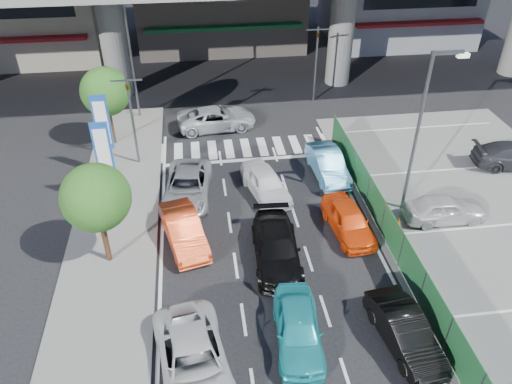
{
  "coord_description": "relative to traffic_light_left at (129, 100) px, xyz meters",
  "views": [
    {
      "loc": [
        -2.82,
        -12.75,
        14.92
      ],
      "look_at": [
        -0.37,
        5.62,
        1.93
      ],
      "focal_mm": 35.0,
      "sensor_mm": 36.0,
      "label": 1
    }
  ],
  "objects": [
    {
      "name": "ground",
      "position": [
        6.2,
        -12.0,
        -3.94
      ],
      "size": [
        120.0,
        120.0,
        0.0
      ],
      "primitive_type": "plane",
      "color": "black",
      "rests_on": "ground"
    },
    {
      "name": "sidewalk_left",
      "position": [
        -0.8,
        -8.0,
        -3.88
      ],
      "size": [
        4.0,
        30.0,
        0.12
      ],
      "primitive_type": "cube",
      "color": "slate",
      "rests_on": "ground"
    },
    {
      "name": "fence_run",
      "position": [
        11.5,
        -11.0,
        -3.04
      ],
      "size": [
        0.16,
        22.0,
        1.8
      ],
      "primitive_type": null,
      "color": "#1F5A2D",
      "rests_on": "ground"
    },
    {
      "name": "traffic_light_left",
      "position": [
        0.0,
        0.0,
        0.0
      ],
      "size": [
        1.6,
        1.24,
        5.2
      ],
      "color": "#595B60",
      "rests_on": "ground"
    },
    {
      "name": "traffic_light_right",
      "position": [
        11.7,
        7.0,
        0.0
      ],
      "size": [
        1.6,
        1.24,
        5.2
      ],
      "color": "#595B60",
      "rests_on": "ground"
    },
    {
      "name": "street_lamp_right",
      "position": [
        13.37,
        -6.0,
        0.83
      ],
      "size": [
        1.65,
        0.22,
        8.0
      ],
      "color": "#595B60",
      "rests_on": "ground"
    },
    {
      "name": "street_lamp_left",
      "position": [
        -0.13,
        6.0,
        0.83
      ],
      "size": [
        1.65,
        0.22,
        8.0
      ],
      "color": "#595B60",
      "rests_on": "ground"
    },
    {
      "name": "signboard_near",
      "position": [
        -1.0,
        -4.01,
        -0.87
      ],
      "size": [
        0.8,
        0.14,
        4.7
      ],
      "color": "#595B60",
      "rests_on": "ground"
    },
    {
      "name": "signboard_far",
      "position": [
        -1.4,
        -1.01,
        -0.87
      ],
      "size": [
        0.8,
        0.14,
        4.7
      ],
      "color": "#595B60",
      "rests_on": "ground"
    },
    {
      "name": "tree_near",
      "position": [
        -0.8,
        -8.0,
        -0.55
      ],
      "size": [
        2.8,
        2.8,
        4.8
      ],
      "color": "#382314",
      "rests_on": "ground"
    },
    {
      "name": "tree_far",
      "position": [
        -1.6,
        2.5,
        -0.55
      ],
      "size": [
        2.8,
        2.8,
        4.8
      ],
      "color": "#382314",
      "rests_on": "ground"
    },
    {
      "name": "sedan_white_mid_left",
      "position": [
        2.68,
        -14.12,
        -3.25
      ],
      "size": [
        3.0,
        5.25,
        1.38
      ],
      "primitive_type": "imported",
      "rotation": [
        0.0,
        0.0,
        0.15
      ],
      "color": "silver",
      "rests_on": "ground"
    },
    {
      "name": "taxi_teal_mid",
      "position": [
        6.44,
        -13.25,
        -3.25
      ],
      "size": [
        1.97,
        4.17,
        1.38
      ],
      "primitive_type": "imported",
      "rotation": [
        0.0,
        0.0,
        -0.09
      ],
      "color": "teal",
      "rests_on": "ground"
    },
    {
      "name": "hatch_black_mid_right",
      "position": [
        10.19,
        -13.87,
        -3.28
      ],
      "size": [
        1.93,
        4.12,
        1.31
      ],
      "primitive_type": "imported",
      "rotation": [
        0.0,
        0.0,
        0.14
      ],
      "color": "black",
      "rests_on": "ground"
    },
    {
      "name": "taxi_orange_left",
      "position": [
        2.45,
        -7.16,
        -3.25
      ],
      "size": [
        2.39,
        4.41,
        1.38
      ],
      "primitive_type": "imported",
      "rotation": [
        0.0,
        0.0,
        0.23
      ],
      "color": "#E3471E",
      "rests_on": "ground"
    },
    {
      "name": "sedan_black_mid",
      "position": [
        6.38,
        -8.85,
        -3.25
      ],
      "size": [
        2.17,
        4.85,
        1.38
      ],
      "primitive_type": "imported",
      "rotation": [
        0.0,
        0.0,
        -0.05
      ],
      "color": "black",
      "rests_on": "ground"
    },
    {
      "name": "taxi_orange_right",
      "position": [
        10.01,
        -7.41,
        -3.27
      ],
      "size": [
        2.0,
        4.07,
        1.33
      ],
      "primitive_type": "imported",
      "rotation": [
        0.0,
        0.0,
        0.11
      ],
      "color": "#F0480E",
      "rests_on": "ground"
    },
    {
      "name": "wagon_silver_front_left",
      "position": [
        2.68,
        -3.68,
        -3.26
      ],
      "size": [
        2.81,
        5.1,
        1.35
      ],
      "primitive_type": "imported",
      "rotation": [
        0.0,
        0.0,
        -0.12
      ],
      "color": "#9FA1A6",
      "rests_on": "ground"
    },
    {
      "name": "sedan_white_front_mid",
      "position": [
        6.66,
        -3.89,
        -3.25
      ],
      "size": [
        2.56,
        4.32,
        1.38
      ],
      "primitive_type": "imported",
      "rotation": [
        0.0,
        0.0,
        0.24
      ],
      "color": "white",
      "rests_on": "ground"
    },
    {
      "name": "kei_truck_front_right",
      "position": [
        10.25,
        -2.54,
        -3.25
      ],
      "size": [
        1.69,
        4.26,
        1.38
      ],
      "primitive_type": "imported",
      "rotation": [
        0.0,
        0.0,
        0.05
      ],
      "color": "#519FC8",
      "rests_on": "ground"
    },
    {
      "name": "crossing_wagon_silver",
      "position": [
        4.67,
        3.75,
        -3.25
      ],
      "size": [
        5.08,
        2.65,
        1.37
      ],
      "primitive_type": "imported",
      "rotation": [
        0.0,
        0.0,
        1.65
      ],
      "color": "#B5B8BD",
      "rests_on": "ground"
    },
    {
      "name": "parked_sedan_white",
      "position": [
        14.73,
        -7.21,
        -3.21
      ],
      "size": [
        3.91,
        1.65,
        1.32
      ],
      "primitive_type": "imported",
      "rotation": [
        0.0,
        0.0,
        1.55
      ],
      "color": "beige",
      "rests_on": "parking_lot"
    },
    {
      "name": "traffic_cone",
      "position": [
        12.33,
        -7.67,
        -3.51
      ],
      "size": [
        0.38,
        0.38,
        0.74
      ],
      "primitive_type": "cone",
      "rotation": [
        0.0,
        0.0,
        -0.01
      ],
      "color": "#CB440B",
      "rests_on": "parking_lot"
    }
  ]
}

